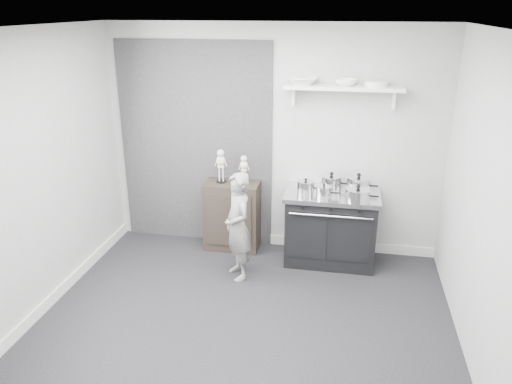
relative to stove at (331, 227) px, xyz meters
The scene contains 16 objects.
ground 1.71m from the stove, 117.01° to the right, with size 4.00×4.00×0.00m, color black.
room_shell 1.98m from the stove, 122.37° to the right, with size 4.02×3.62×2.71m.
wall_shelf 1.59m from the stove, 76.62° to the left, with size 1.30×0.26×0.24m.
stove is the anchor object (origin of this frame).
side_cabinet 1.22m from the stove, behind, with size 0.66×0.38×0.86m, color black.
child 1.15m from the stove, 150.21° to the right, with size 0.45×0.29×1.22m, color gray.
pot_front_left 0.59m from the stove, 167.54° to the right, with size 0.28×0.19×0.18m.
pot_back_left 0.53m from the stove, 100.88° to the left, with size 0.34×0.25×0.21m.
pot_back_right 0.60m from the stove, 17.91° to the left, with size 0.36×0.27×0.22m.
pot_front_right 0.60m from the stove, 35.23° to the right, with size 0.36×0.28×0.19m.
pot_front_center 0.52m from the stove, 121.97° to the right, with size 0.26×0.17×0.15m.
skeleton_full 1.50m from the stove, behind, with size 0.13×0.08×0.47m, color beige, non-canonical shape.
skeleton_torso 1.24m from the stove, behind, with size 0.11×0.07×0.40m, color beige, non-canonical shape.
bowl_large 1.71m from the stove, 154.33° to the left, with size 0.33×0.33×0.08m, color white.
bowl_small 1.66m from the stove, 70.66° to the left, with size 0.23×0.23×0.07m, color white.
plate_stack 1.69m from the stove, 26.24° to the left, with size 0.25×0.25×0.06m, color white.
Camera 1 is at (0.87, -3.90, 2.87)m, focal length 35.00 mm.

